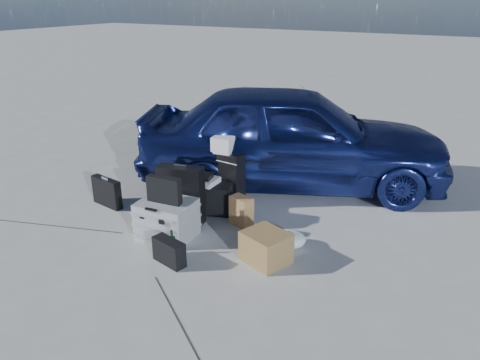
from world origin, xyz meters
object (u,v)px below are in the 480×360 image
(pelican_case, at_px, (167,219))
(green_bottle, at_px, (172,243))
(cardboard_box, at_px, (266,247))
(suitcase_left, at_px, (181,195))
(briefcase, at_px, (107,192))
(duffel_bag, at_px, (203,197))
(car, at_px, (292,136))
(suitcase_right, at_px, (223,177))

(pelican_case, distance_m, green_bottle, 0.42)
(green_bottle, bearing_deg, cardboard_box, 22.42)
(pelican_case, xyz_separation_m, suitcase_left, (-0.08, 0.37, 0.14))
(pelican_case, relative_size, green_bottle, 2.08)
(briefcase, bearing_deg, cardboard_box, 4.16)
(duffel_bag, bearing_deg, car, 47.40)
(suitcase_right, xyz_separation_m, cardboard_box, (1.15, -1.03, -0.18))
(car, relative_size, suitcase_left, 5.99)
(cardboard_box, bearing_deg, green_bottle, -157.58)
(car, distance_m, suitcase_right, 1.19)
(suitcase_left, xyz_separation_m, cardboard_box, (1.27, -0.30, -0.19))
(suitcase_right, distance_m, green_bottle, 1.44)
(pelican_case, distance_m, suitcase_left, 0.41)
(duffel_bag, bearing_deg, suitcase_left, -115.37)
(suitcase_left, height_order, cardboard_box, suitcase_left)
(briefcase, height_order, suitcase_right, suitcase_right)
(car, xyz_separation_m, suitcase_right, (-0.51, -1.02, -0.37))
(briefcase, bearing_deg, suitcase_left, 14.28)
(cardboard_box, bearing_deg, car, 107.43)
(suitcase_right, bearing_deg, green_bottle, -75.17)
(duffel_bag, distance_m, green_bottle, 1.10)
(car, xyz_separation_m, pelican_case, (-0.55, -2.12, -0.50))
(suitcase_right, relative_size, green_bottle, 2.44)
(pelican_case, distance_m, briefcase, 1.21)
(suitcase_left, bearing_deg, car, 57.62)
(car, height_order, suitcase_left, car)
(car, bearing_deg, duffel_bag, 132.49)
(pelican_case, height_order, briefcase, pelican_case)
(briefcase, height_order, suitcase_left, suitcase_left)
(briefcase, bearing_deg, pelican_case, -3.97)
(suitcase_right, xyz_separation_m, duffel_bag, (-0.08, -0.35, -0.16))
(green_bottle, bearing_deg, pelican_case, 134.95)
(suitcase_right, bearing_deg, briefcase, -141.08)
(pelican_case, distance_m, cardboard_box, 1.20)
(cardboard_box, bearing_deg, suitcase_left, 166.75)
(suitcase_right, bearing_deg, suitcase_left, -94.83)
(suitcase_left, bearing_deg, suitcase_right, 67.86)
(duffel_bag, xyz_separation_m, cardboard_box, (1.23, -0.68, -0.02))
(cardboard_box, bearing_deg, suitcase_right, 138.17)
(car, xyz_separation_m, cardboard_box, (0.64, -2.05, -0.55))
(pelican_case, bearing_deg, green_bottle, -51.48)
(suitcase_right, relative_size, cardboard_box, 1.61)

